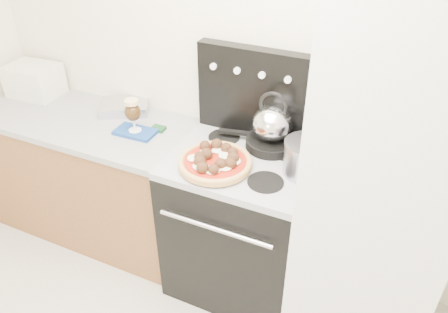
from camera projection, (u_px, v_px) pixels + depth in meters
The scene contains 16 objects.
room_shell at pixel (124, 204), 1.48m from camera, with size 3.52×3.01×2.52m.
base_cabinet at pixel (93, 178), 2.97m from camera, with size 1.45×0.60×0.86m, color brown.
countertop at pixel (81, 120), 2.72m from camera, with size 1.48×0.63×0.04m, color #A0A0A1.
stove_body at pixel (241, 226), 2.56m from camera, with size 0.76×0.65×0.88m, color black.
cooktop at pixel (243, 161), 2.31m from camera, with size 0.76×0.65×0.04m, color #ADADB2.
backguard at pixel (264, 94), 2.37m from camera, with size 0.76×0.08×0.50m, color black.
fridge at pixel (381, 191), 2.02m from camera, with size 0.64×0.68×1.90m, color silver.
toaster_oven at pixel (34, 80), 2.92m from camera, with size 0.33×0.24×0.21m, color silver.
foil_sheet at pixel (125, 107), 2.76m from camera, with size 0.30×0.22×0.06m, color silver.
oven_mitt at pixel (135, 132), 2.54m from camera, with size 0.24×0.14×0.02m, color navy.
beer_glass at pixel (133, 115), 2.48m from camera, with size 0.09×0.09×0.20m, color #35200C, non-canonical shape.
pizza_pan at pixel (215, 166), 2.23m from camera, with size 0.34×0.34×0.01m, color black.
pizza at pixel (215, 161), 2.21m from camera, with size 0.37×0.37×0.05m, color #DE9546, non-canonical shape.
skillet at pixel (271, 143), 2.38m from camera, with size 0.28×0.28×0.05m, color black.
tea_kettle at pixel (272, 120), 2.30m from camera, with size 0.21×0.21×0.23m, color white, non-canonical shape.
stock_pot at pixel (307, 159), 2.14m from camera, with size 0.23×0.23×0.17m, color #A4A1B5.
Camera 1 is at (0.78, -0.60, 2.21)m, focal length 35.00 mm.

